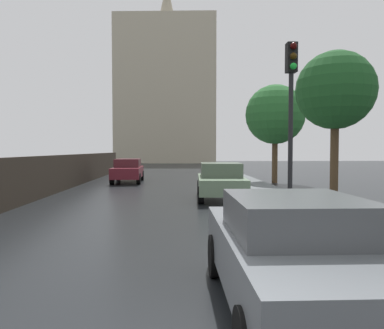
# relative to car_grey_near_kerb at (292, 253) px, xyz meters

# --- Properties ---
(car_grey_near_kerb) EXTENTS (1.75, 3.96, 1.42)m
(car_grey_near_kerb) POSITION_rel_car_grey_near_kerb_xyz_m (0.00, 0.00, 0.00)
(car_grey_near_kerb) COLOR slate
(car_grey_near_kerb) RESTS_ON ground
(car_maroon_mid_road) EXTENTS (1.79, 4.10, 1.41)m
(car_maroon_mid_road) POSITION_rel_car_grey_near_kerb_xyz_m (-4.33, 17.85, -0.00)
(car_maroon_mid_road) COLOR maroon
(car_maroon_mid_road) RESTS_ON ground
(car_green_far_ahead) EXTENTS (2.00, 4.04, 1.44)m
(car_green_far_ahead) POSITION_rel_car_grey_near_kerb_xyz_m (0.36, 10.24, 0.01)
(car_green_far_ahead) COLOR slate
(car_green_far_ahead) RESTS_ON ground
(traffic_light) EXTENTS (0.26, 0.39, 4.55)m
(traffic_light) POSITION_rel_car_grey_near_kerb_xyz_m (1.55, 5.05, 2.54)
(traffic_light) COLOR black
(traffic_light) RESTS_ON sidewalk_strip
(street_tree_mid) EXTENTS (2.89, 2.89, 5.61)m
(street_tree_mid) POSITION_rel_car_grey_near_kerb_xyz_m (4.48, 9.15, 3.40)
(street_tree_mid) COLOR #4C3823
(street_tree_mid) RESTS_ON ground
(street_tree_far) EXTENTS (3.49, 3.49, 5.78)m
(street_tree_far) POSITION_rel_car_grey_near_kerb_xyz_m (4.40, 17.18, 3.28)
(street_tree_far) COLOR #4C3823
(street_tree_far) RESTS_ON ground
(distant_tower) EXTENTS (15.28, 10.35, 27.55)m
(distant_tower) POSITION_rel_car_grey_near_kerb_xyz_m (-2.89, 52.65, 10.16)
(distant_tower) COLOR #B2A88E
(distant_tower) RESTS_ON ground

